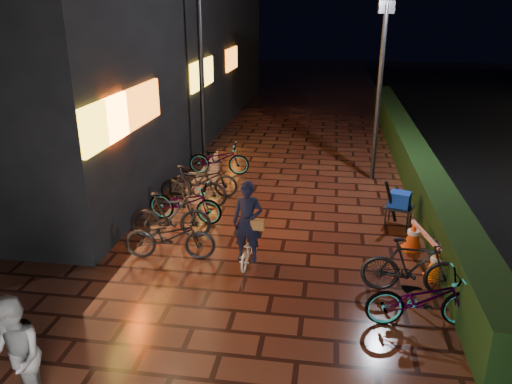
% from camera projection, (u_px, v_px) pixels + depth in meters
% --- Properties ---
extents(ground, '(80.00, 80.00, 0.00)m').
position_uv_depth(ground, '(272.00, 295.00, 8.68)').
color(ground, '#381911').
rests_on(ground, ground).
extents(hedge, '(0.70, 20.00, 1.00)m').
position_uv_depth(hedge, '(409.00, 151.00, 15.45)').
color(hedge, black).
rests_on(hedge, ground).
extents(bystander_person, '(0.97, 0.98, 1.60)m').
position_uv_depth(bystander_person, '(15.00, 358.00, 5.93)').
color(bystander_person, slate).
rests_on(bystander_person, ground).
extents(storefront_block, '(12.09, 22.00, 9.00)m').
position_uv_depth(storefront_block, '(63.00, 12.00, 19.07)').
color(storefront_block, black).
rests_on(storefront_block, ground).
extents(lamp_post_hedge, '(0.45, 0.25, 4.85)m').
position_uv_depth(lamp_post_hedge, '(380.00, 86.00, 13.55)').
color(lamp_post_hedge, black).
rests_on(lamp_post_hedge, ground).
extents(lamp_post_sf, '(0.55, 0.23, 5.75)m').
position_uv_depth(lamp_post_sf, '(201.00, 62.00, 14.71)').
color(lamp_post_sf, black).
rests_on(lamp_post_sf, ground).
extents(cyclist, '(0.63, 1.22, 1.70)m').
position_uv_depth(cyclist, '(248.00, 234.00, 9.53)').
color(cyclist, silver).
rests_on(cyclist, ground).
extents(traffic_barrier, '(0.67, 1.55, 0.63)m').
position_uv_depth(traffic_barrier, '(424.00, 248.00, 9.67)').
color(traffic_barrier, orange).
rests_on(traffic_barrier, ground).
extents(cart_assembly, '(0.78, 0.67, 1.15)m').
position_uv_depth(cart_assembly, '(399.00, 201.00, 11.24)').
color(cart_assembly, black).
rests_on(cart_assembly, ground).
extents(parked_bikes_storefront, '(2.09, 6.11, 1.04)m').
position_uv_depth(parked_bikes_storefront, '(193.00, 193.00, 12.03)').
color(parked_bikes_storefront, black).
rests_on(parked_bikes_storefront, ground).
extents(parked_bikes_hedge, '(1.86, 1.63, 1.04)m').
position_uv_depth(parked_bikes_hedge, '(418.00, 283.00, 8.11)').
color(parked_bikes_hedge, black).
rests_on(parked_bikes_hedge, ground).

